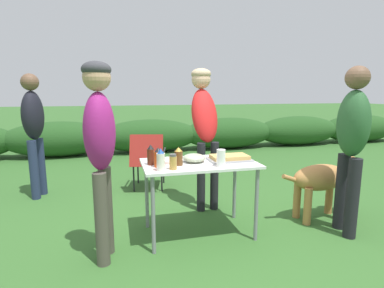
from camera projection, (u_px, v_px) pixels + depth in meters
name	position (u px, v px, depth m)	size (l,w,h in m)	color
ground_plane	(199.00, 233.00, 3.04)	(60.00, 60.00, 0.00)	#336028
shrub_hedge	(150.00, 136.00, 7.11)	(14.40, 0.90, 0.78)	#234C1E
folding_table	(199.00, 170.00, 2.92)	(1.10, 0.64, 0.74)	white
food_tray	(230.00, 158.00, 2.97)	(0.41, 0.25, 0.06)	#9E9EA3
plate_stack	(170.00, 161.00, 2.92)	(0.24, 0.24, 0.03)	white
mixing_bowl	(194.00, 158.00, 2.92)	(0.22, 0.22, 0.08)	#ADBC99
paper_cup_stack	(221.00, 158.00, 2.72)	(0.08, 0.08, 0.16)	white
mayo_bottle	(161.00, 160.00, 2.58)	(0.07, 0.07, 0.20)	silver
beer_bottle	(179.00, 157.00, 2.78)	(0.08, 0.08, 0.17)	brown
hot_sauce_bottle	(158.00, 158.00, 2.71)	(0.08, 0.08, 0.18)	#CC4214
bbq_sauce_bottle	(151.00, 155.00, 2.80)	(0.07, 0.07, 0.19)	#562314
spice_jar	(173.00, 162.00, 2.63)	(0.07, 0.07, 0.14)	#B2893D
standing_person_in_olive_jacket	(204.00, 118.00, 3.58)	(0.34, 0.49, 1.70)	black
standing_person_in_navy_coat	(100.00, 140.00, 2.41)	(0.30, 0.38, 1.65)	#4C473D
standing_person_in_red_jacket	(34.00, 124.00, 3.94)	(0.33, 0.40, 1.65)	#232D4C
standing_person_with_beanie	(352.00, 136.00, 2.89)	(0.34, 0.42, 1.66)	black
dog	(325.00, 179.00, 3.33)	(1.05, 0.31, 0.70)	#B27A42
camp_chair_green_behind_table	(148.00, 158.00, 4.33)	(0.59, 0.68, 0.83)	maroon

